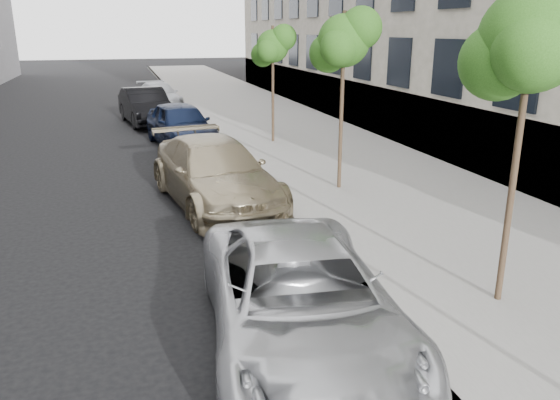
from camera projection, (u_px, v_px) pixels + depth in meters
name	position (u px, v px, depth m)	size (l,w,h in m)	color
sidewalk	(246.00, 108.00, 29.37)	(6.40, 72.00, 0.14)	gray
curb	(187.00, 110.00, 28.54)	(0.15, 72.00, 0.14)	#9E9B93
tree_near	(533.00, 40.00, 7.30)	(1.76, 1.56, 4.72)	#38281C
tree_mid	(345.00, 41.00, 13.30)	(1.64, 1.44, 4.52)	#38281C
tree_far	(273.00, 46.00, 19.34)	(1.54, 1.34, 4.17)	#38281C
minivan	(300.00, 300.00, 7.18)	(2.38, 5.17, 1.44)	silver
suv	(215.00, 173.00, 13.24)	(2.21, 5.45, 1.58)	tan
sedan_blue	(181.00, 124.00, 19.96)	(1.88, 4.67, 1.59)	#0F1832
sedan_black	(146.00, 106.00, 24.62)	(1.70, 4.87, 1.60)	black
sedan_rear	(159.00, 95.00, 29.81)	(1.87, 4.61, 1.34)	#AEB1B7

